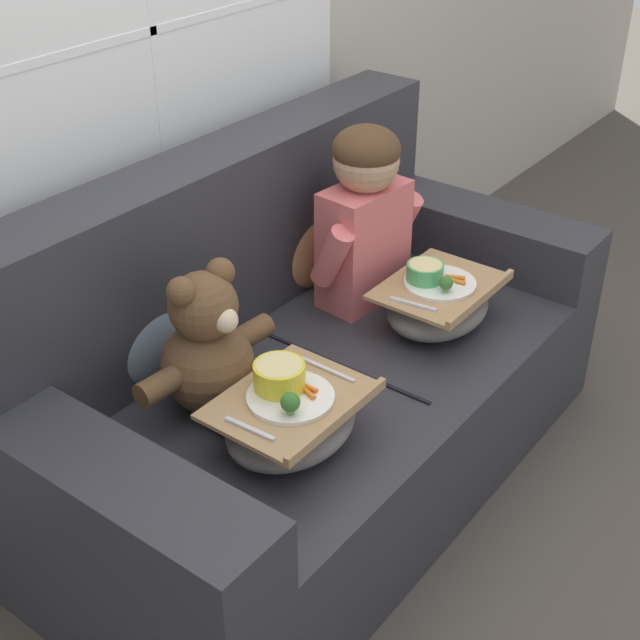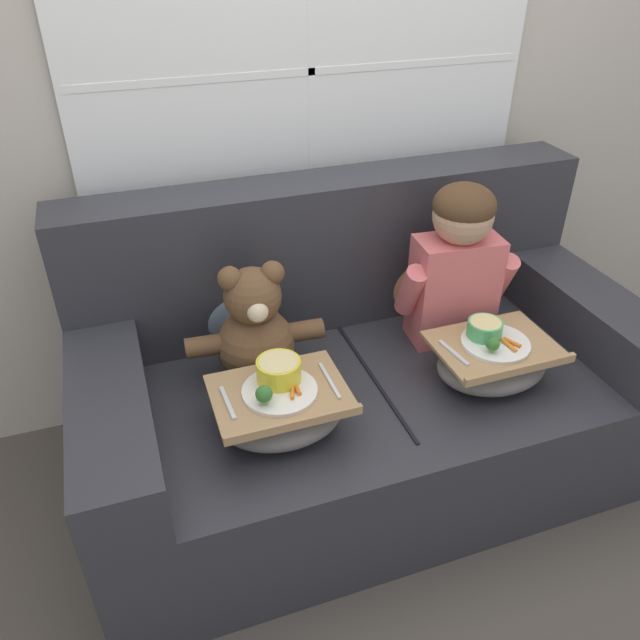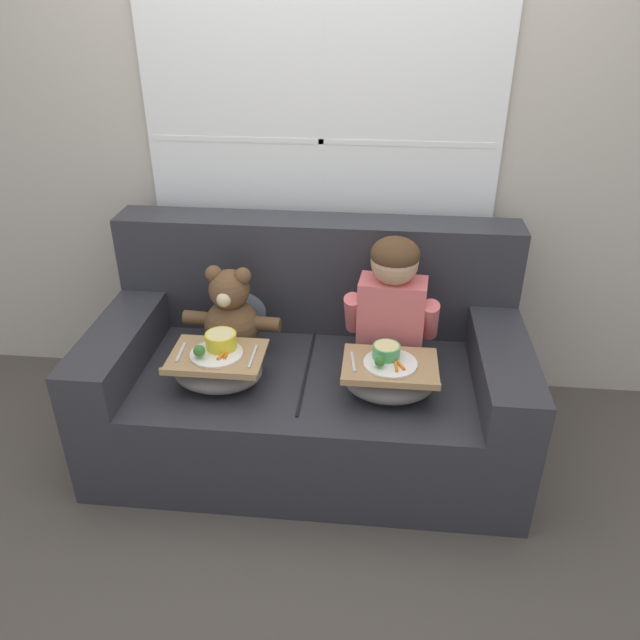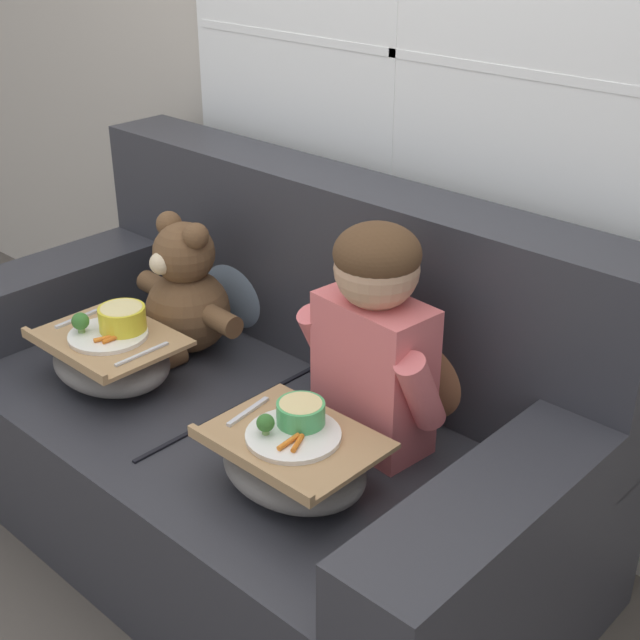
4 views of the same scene
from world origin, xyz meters
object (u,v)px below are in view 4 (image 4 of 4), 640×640
at_px(couch, 269,423).
at_px(throw_pillow_behind_teddy, 240,276).
at_px(throw_pillow_behind_child, 425,352).
at_px(child_figure, 375,328).
at_px(lap_tray_child, 294,460).
at_px(teddy_bear, 185,295).
at_px(lap_tray_teddy, 111,356).

relative_size(couch, throw_pillow_behind_teddy, 5.50).
xyz_separation_m(throw_pillow_behind_child, child_figure, (-0.00, -0.21, 0.15)).
distance_m(child_figure, lap_tray_child, 0.36).
bearing_deg(lap_tray_child, teddy_bear, 159.10).
xyz_separation_m(throw_pillow_behind_teddy, lap_tray_child, (0.71, -0.49, -0.09)).
height_order(throw_pillow_behind_teddy, lap_tray_child, throw_pillow_behind_teddy).
relative_size(teddy_bear, lap_tray_child, 1.17).
distance_m(throw_pillow_behind_child, teddy_bear, 0.74).
bearing_deg(couch, throw_pillow_behind_child, 32.77).
xyz_separation_m(teddy_bear, lap_tray_teddy, (0.00, -0.27, -0.09)).
bearing_deg(couch, teddy_bear, 177.90).
bearing_deg(lap_tray_child, couch, 143.93).
xyz_separation_m(couch, lap_tray_teddy, (-0.36, -0.26, 0.19)).
relative_size(child_figure, teddy_bear, 1.28).
xyz_separation_m(throw_pillow_behind_teddy, lap_tray_teddy, (0.00, -0.49, -0.08)).
bearing_deg(teddy_bear, throw_pillow_behind_child, 16.87).
distance_m(throw_pillow_behind_child, child_figure, 0.26).
distance_m(couch, throw_pillow_behind_teddy, 0.50).
bearing_deg(child_figure, teddy_bear, -179.62).
bearing_deg(lap_tray_child, throw_pillow_behind_child, 89.87).
xyz_separation_m(child_figure, lap_tray_child, (-0.00, -0.28, -0.24)).
height_order(throw_pillow_behind_teddy, teddy_bear, teddy_bear).
bearing_deg(lap_tray_teddy, teddy_bear, 90.16).
relative_size(couch, lap_tray_teddy, 4.80).
height_order(couch, throw_pillow_behind_teddy, couch).
bearing_deg(lap_tray_child, lap_tray_teddy, 179.92).
bearing_deg(throw_pillow_behind_teddy, lap_tray_teddy, -89.95).
height_order(throw_pillow_behind_child, teddy_bear, teddy_bear).
bearing_deg(teddy_bear, couch, -2.10).
height_order(throw_pillow_behind_child, child_figure, child_figure).
bearing_deg(lap_tray_teddy, lap_tray_child, -0.08).
xyz_separation_m(couch, teddy_bear, (-0.36, 0.01, 0.28)).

